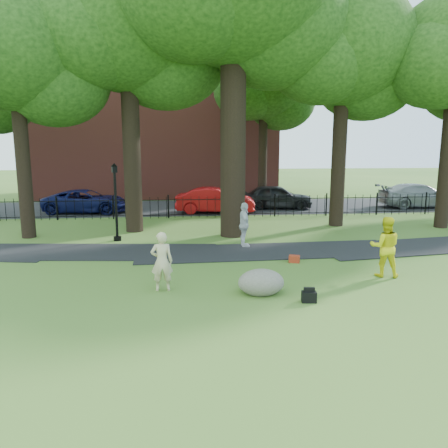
{
  "coord_description": "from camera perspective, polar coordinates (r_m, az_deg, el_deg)",
  "views": [
    {
      "loc": [
        -2.26,
        -12.1,
        4.06
      ],
      "look_at": [
        -0.88,
        2.0,
        1.46
      ],
      "focal_mm": 35.0,
      "sensor_mm": 36.0,
      "label": 1
    }
  ],
  "objects": [
    {
      "name": "backpack",
      "position": [
        11.73,
        11.04,
        -9.32
      ],
      "size": [
        0.41,
        0.29,
        0.28
      ],
      "primitive_type": "cube",
      "rotation": [
        0.0,
        0.0,
        -0.15
      ],
      "color": "black",
      "rests_on": "ground"
    },
    {
      "name": "pedestrian",
      "position": [
        17.32,
        2.66,
        -0.13
      ],
      "size": [
        0.47,
        1.06,
        1.79
      ],
      "primitive_type": "imported",
      "rotation": [
        0.0,
        0.0,
        1.6
      ],
      "color": "silver",
      "rests_on": "ground"
    },
    {
      "name": "tree_row",
      "position": [
        21.09,
        2.24,
        21.59
      ],
      "size": [
        26.82,
        7.96,
        12.42
      ],
      "color": "black",
      "rests_on": "ground"
    },
    {
      "name": "footpath",
      "position": [
        16.82,
        5.77,
        -3.62
      ],
      "size": [
        36.07,
        3.85,
        0.03
      ],
      "primitive_type": "cube",
      "rotation": [
        0.0,
        0.0,
        0.03
      ],
      "color": "black",
      "rests_on": "ground"
    },
    {
      "name": "brick_building",
      "position": [
        36.19,
        -8.57,
        13.37
      ],
      "size": [
        18.0,
        8.0,
        12.0
      ],
      "primitive_type": "cube",
      "color": "brown",
      "rests_on": "ground"
    },
    {
      "name": "red_sedan",
      "position": [
        25.88,
        -1.13,
        3.09
      ],
      "size": [
        4.81,
        2.25,
        1.53
      ],
      "primitive_type": "imported",
      "rotation": [
        0.0,
        0.0,
        1.43
      ],
      "color": "#A20C0E",
      "rests_on": "ground"
    },
    {
      "name": "street",
      "position": [
        28.48,
        -0.98,
        2.21
      ],
      "size": [
        80.0,
        7.0,
        0.02
      ],
      "primitive_type": "cube",
      "color": "black",
      "rests_on": "ground"
    },
    {
      "name": "iron_fence",
      "position": [
        24.45,
        -0.23,
        2.27
      ],
      "size": [
        44.0,
        0.04,
        1.2
      ],
      "color": "black",
      "rests_on": "ground"
    },
    {
      "name": "man",
      "position": [
        14.37,
        20.29,
        -2.8
      ],
      "size": [
        1.08,
        0.94,
        1.88
      ],
      "primitive_type": "imported",
      "rotation": [
        0.0,
        0.0,
        2.85
      ],
      "color": "yellow",
      "rests_on": "ground"
    },
    {
      "name": "lamppost",
      "position": [
        18.91,
        -13.94,
        2.65
      ],
      "size": [
        0.33,
        0.33,
        3.28
      ],
      "rotation": [
        0.0,
        0.0,
        0.39
      ],
      "color": "black",
      "rests_on": "ground"
    },
    {
      "name": "ground",
      "position": [
        12.96,
        4.79,
        -7.9
      ],
      "size": [
        120.0,
        120.0,
        0.0
      ],
      "primitive_type": "plane",
      "color": "#3D6322",
      "rests_on": "ground"
    },
    {
      "name": "navy_van",
      "position": [
        27.36,
        -17.53,
        2.85
      ],
      "size": [
        5.12,
        2.63,
        1.38
      ],
      "primitive_type": "imported",
      "rotation": [
        0.0,
        0.0,
        1.5
      ],
      "color": "#0D1244",
      "rests_on": "ground"
    },
    {
      "name": "grey_car",
      "position": [
        27.92,
        6.87,
        3.56
      ],
      "size": [
        4.65,
        2.24,
        1.53
      ],
      "primitive_type": "imported",
      "rotation": [
        0.0,
        0.0,
        1.47
      ],
      "color": "black",
      "rests_on": "ground"
    },
    {
      "name": "boulder",
      "position": [
        12.12,
        4.88,
        -7.36
      ],
      "size": [
        1.53,
        1.34,
        0.75
      ],
      "primitive_type": "ellipsoid",
      "rotation": [
        0.0,
        0.0,
        -0.35
      ],
      "color": "gray",
      "rests_on": "ground"
    },
    {
      "name": "silver_car",
      "position": [
        31.02,
        24.15,
        3.41
      ],
      "size": [
        5.3,
        2.18,
        1.53
      ],
      "primitive_type": "imported",
      "rotation": [
        0.0,
        0.0,
        1.57
      ],
      "color": "gray",
      "rests_on": "ground"
    },
    {
      "name": "red_bag",
      "position": [
        15.41,
        9.17,
        -4.53
      ],
      "size": [
        0.42,
        0.34,
        0.25
      ],
      "primitive_type": "cube",
      "rotation": [
        0.0,
        0.0,
        -0.36
      ],
      "color": "#9D2C16",
      "rests_on": "ground"
    },
    {
      "name": "woman",
      "position": [
        12.31,
        -8.12,
        -4.86
      ],
      "size": [
        0.63,
        0.42,
        1.68
      ],
      "primitive_type": "imported",
      "rotation": [
        0.0,
        0.0,
        3.18
      ],
      "color": "beige",
      "rests_on": "ground"
    }
  ]
}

